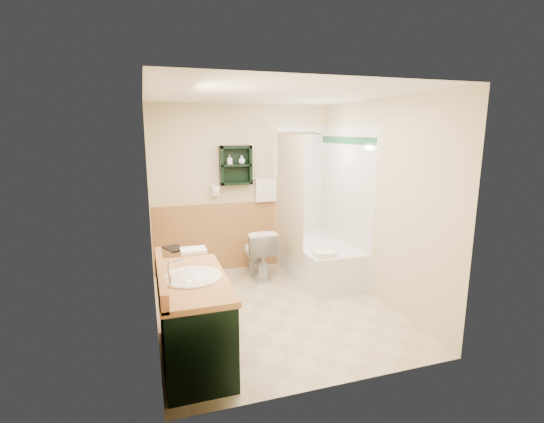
{
  "coord_description": "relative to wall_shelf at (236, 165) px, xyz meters",
  "views": [
    {
      "loc": [
        -1.33,
        -4.05,
        2.03
      ],
      "look_at": [
        0.05,
        0.2,
        1.11
      ],
      "focal_mm": 26.0,
      "sensor_mm": 36.0,
      "label": 1
    }
  ],
  "objects": [
    {
      "name": "tile_right",
      "position": [
        1.38,
        -0.66,
        -0.5
      ],
      "size": [
        1.5,
        1.5,
        2.1
      ],
      "primitive_type": null,
      "color": "white",
      "rests_on": "right_wall"
    },
    {
      "name": "wall_shelf",
      "position": [
        0.0,
        0.0,
        0.0
      ],
      "size": [
        0.45,
        0.15,
        0.55
      ],
      "primitive_type": "cube",
      "color": "black",
      "rests_on": "back_wall"
    },
    {
      "name": "towel_bar",
      "position": [
        0.45,
        0.04,
        -0.2
      ],
      "size": [
        0.4,
        0.06,
        0.4
      ],
      "primitive_type": null,
      "color": "white",
      "rests_on": "back_wall"
    },
    {
      "name": "back_wall",
      "position": [
        0.1,
        0.11,
        -0.35
      ],
      "size": [
        2.6,
        0.04,
        2.4
      ],
      "primitive_type": "cube",
      "color": "beige",
      "rests_on": "ground"
    },
    {
      "name": "curtain_rod",
      "position": [
        0.63,
        -0.66,
        0.45
      ],
      "size": [
        0.03,
        1.6,
        0.03
      ],
      "primitive_type": "cylinder",
      "rotation": [
        1.57,
        0.0,
        0.0
      ],
      "color": "silver",
      "rests_on": "back_wall"
    },
    {
      "name": "wainscot_left",
      "position": [
        -1.19,
        -1.41,
        -1.05
      ],
      "size": [
        2.98,
        2.98,
        1.0
      ],
      "primitive_type": null,
      "color": "#B57A49",
      "rests_on": "left_wall"
    },
    {
      "name": "left_wall",
      "position": [
        -1.22,
        -1.41,
        -0.35
      ],
      "size": [
        0.04,
        3.0,
        2.4
      ],
      "primitive_type": "cube",
      "color": "beige",
      "rests_on": "ground"
    },
    {
      "name": "soap_bottle_a",
      "position": [
        -0.09,
        -0.01,
        0.05
      ],
      "size": [
        0.08,
        0.14,
        0.06
      ],
      "primitive_type": "imported",
      "rotation": [
        0.0,
        0.0,
        0.18
      ],
      "color": "silver",
      "rests_on": "wall_shelf"
    },
    {
      "name": "tile_back",
      "position": [
        1.13,
        0.07,
        -0.5
      ],
      "size": [
        0.95,
        0.95,
        2.1
      ],
      "primitive_type": null,
      "color": "white",
      "rests_on": "back_wall"
    },
    {
      "name": "toilet",
      "position": [
        0.21,
        -0.36,
        -1.2
      ],
      "size": [
        0.41,
        0.72,
        0.7
      ],
      "primitive_type": "imported",
      "rotation": [
        0.0,
        0.0,
        3.13
      ],
      "color": "silver",
      "rests_on": "ground"
    },
    {
      "name": "vanity",
      "position": [
        -0.89,
        -2.18,
        -1.16
      ],
      "size": [
        0.59,
        1.23,
        0.78
      ],
      "primitive_type": "cube",
      "color": "black",
      "rests_on": "ground"
    },
    {
      "name": "bathtub",
      "position": [
        1.03,
        -0.6,
        -1.3
      ],
      "size": [
        0.74,
        1.5,
        0.49
      ],
      "primitive_type": "cube",
      "color": "silver",
      "rests_on": "ground"
    },
    {
      "name": "ceiling",
      "position": [
        0.1,
        -1.41,
        0.87
      ],
      "size": [
        2.6,
        3.0,
        0.04
      ],
      "primitive_type": "cube",
      "color": "white",
      "rests_on": "back_wall"
    },
    {
      "name": "floor",
      "position": [
        0.1,
        -1.41,
        -1.55
      ],
      "size": [
        3.0,
        3.0,
        0.0
      ],
      "primitive_type": "plane",
      "color": "#C6B990",
      "rests_on": "ground"
    },
    {
      "name": "shower_curtain",
      "position": [
        0.63,
        -0.48,
        -0.4
      ],
      "size": [
        1.05,
        1.05,
        1.7
      ],
      "primitive_type": null,
      "color": "beige",
      "rests_on": "curtain_rod"
    },
    {
      "name": "vanity_book",
      "position": [
        -1.06,
        -1.32,
        -0.65
      ],
      "size": [
        0.17,
        0.09,
        0.24
      ],
      "primitive_type": "imported",
      "rotation": [
        0.0,
        0.0,
        0.41
      ],
      "color": "black",
      "rests_on": "vanity"
    },
    {
      "name": "soap_bottle_b",
      "position": [
        0.09,
        -0.01,
        0.06
      ],
      "size": [
        0.13,
        0.15,
        0.1
      ],
      "primitive_type": "imported",
      "rotation": [
        0.0,
        0.0,
        0.36
      ],
      "color": "silver",
      "rests_on": "wall_shelf"
    },
    {
      "name": "tile_accent",
      "position": [
        1.37,
        -0.66,
        0.35
      ],
      "size": [
        1.5,
        1.5,
        0.1
      ],
      "primitive_type": null,
      "color": "#164E2C",
      "rests_on": "right_wall"
    },
    {
      "name": "right_wall",
      "position": [
        1.42,
        -1.41,
        -0.35
      ],
      "size": [
        0.04,
        3.0,
        2.4
      ],
      "primitive_type": "cube",
      "color": "beige",
      "rests_on": "ground"
    },
    {
      "name": "tub_towel",
      "position": [
        0.83,
        -1.21,
        -1.02
      ],
      "size": [
        0.25,
        0.21,
        0.07
      ],
      "primitive_type": "cube",
      "color": "white",
      "rests_on": "bathtub"
    },
    {
      "name": "mirror_glass",
      "position": [
        -1.17,
        -1.96,
        -0.05
      ],
      "size": [
        1.2,
        1.2,
        0.9
      ],
      "primitive_type": null,
      "color": "white",
      "rests_on": "left_wall"
    },
    {
      "name": "wainscot_back",
      "position": [
        0.1,
        0.08,
        -1.05
      ],
      "size": [
        2.58,
        2.58,
        1.0
      ],
      "primitive_type": null,
      "color": "#B57A49",
      "rests_on": "back_wall"
    },
    {
      "name": "mirror_frame",
      "position": [
        -1.17,
        -1.96,
        -0.05
      ],
      "size": [
        1.3,
        1.3,
        1.0
      ],
      "primitive_type": null,
      "color": "#946130",
      "rests_on": "left_wall"
    },
    {
      "name": "hair_dryer",
      "position": [
        -0.3,
        0.02,
        -0.35
      ],
      "size": [
        0.1,
        0.24,
        0.18
      ],
      "primitive_type": null,
      "color": "silver",
      "rests_on": "back_wall"
    },
    {
      "name": "counter_towel",
      "position": [
        -0.79,
        -1.45,
        -0.75
      ],
      "size": [
        0.26,
        0.21,
        0.04
      ],
      "primitive_type": "cube",
      "color": "white",
      "rests_on": "vanity"
    }
  ]
}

